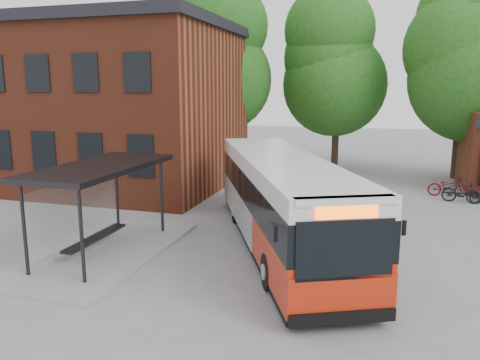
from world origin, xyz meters
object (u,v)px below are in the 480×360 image
(city_bus, at_px, (281,202))
(bicycle_1, at_px, (462,192))
(bicycle_0, at_px, (448,186))
(bus_shelter, at_px, (102,209))

(city_bus, distance_m, bicycle_1, 10.62)
(city_bus, height_order, bicycle_0, city_bus)
(bicycle_0, bearing_deg, city_bus, 142.19)
(city_bus, relative_size, bicycle_1, 6.98)
(bicycle_1, bearing_deg, city_bus, 149.93)
(bus_shelter, distance_m, bicycle_0, 16.50)
(bus_shelter, bearing_deg, bicycle_1, 41.47)
(bicycle_0, xyz_separation_m, bicycle_1, (0.42, -1.24, 0.02))
(bus_shelter, bearing_deg, city_bus, 24.84)
(city_bus, relative_size, bicycle_0, 6.35)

